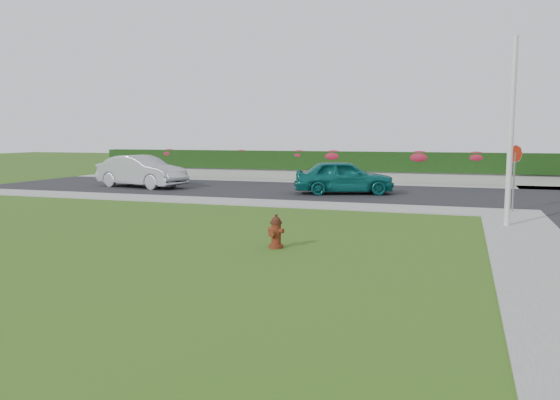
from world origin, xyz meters
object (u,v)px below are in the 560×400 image
(fire_hydrant, at_px, (276,232))
(sedan_silver, at_px, (141,171))
(sedan_teal, at_px, (344,177))
(utility_pole, at_px, (511,133))
(stop_sign, at_px, (515,163))

(fire_hydrant, xyz_separation_m, sedan_silver, (-11.21, 11.79, 0.46))
(sedan_teal, distance_m, utility_pole, 9.63)
(fire_hydrant, xyz_separation_m, sedan_teal, (-0.94, 12.02, 0.42))
(utility_pole, bearing_deg, fire_hydrant, -137.05)
(fire_hydrant, relative_size, sedan_silver, 0.16)
(fire_hydrant, height_order, stop_sign, stop_sign)
(fire_hydrant, bearing_deg, sedan_teal, 110.45)
(utility_pole, xyz_separation_m, stop_sign, (0.40, 3.24, -0.98))
(sedan_teal, relative_size, sedan_silver, 0.92)
(fire_hydrant, relative_size, stop_sign, 0.34)
(sedan_teal, bearing_deg, stop_sign, -138.11)
(fire_hydrant, height_order, sedan_silver, sedan_silver)
(sedan_teal, bearing_deg, fire_hydrant, 166.06)
(sedan_silver, bearing_deg, fire_hydrant, -124.51)
(sedan_silver, distance_m, utility_pole, 17.99)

